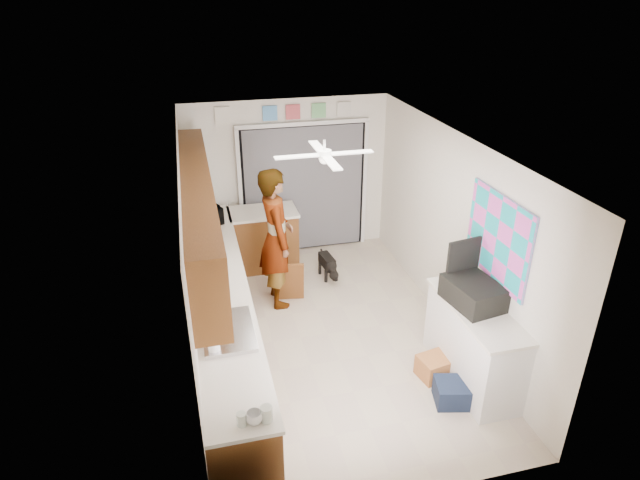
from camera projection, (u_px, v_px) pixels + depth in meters
floor at (328, 333)px, 6.87m from camera, size 5.00×5.00×0.00m
ceiling at (329, 144)px, 5.77m from camera, size 5.00×5.00×0.00m
wall_back at (288, 178)px, 8.50m from camera, size 3.20×0.00×3.20m
wall_front at (411, 388)px, 4.14m from camera, size 3.20×0.00×3.20m
wall_left at (190, 263)px, 5.97m from camera, size 0.00×5.00×5.00m
wall_right at (452, 233)px, 6.67m from camera, size 0.00×5.00×5.00m
left_base_cabinets at (223, 318)px, 6.39m from camera, size 0.60×4.80×0.90m
left_countertop at (220, 284)px, 6.18m from camera, size 0.62×4.80×0.04m
upper_cabinets at (199, 209)px, 5.94m from camera, size 0.32×4.00×0.80m
sink_basin at (228, 332)px, 5.30m from camera, size 0.50×0.76×0.06m
faucet at (208, 327)px, 5.21m from camera, size 0.03×0.03×0.22m
peninsula_base at (264, 240)px, 8.30m from camera, size 1.00×0.60×0.90m
peninsula_top at (262, 212)px, 8.10m from camera, size 1.04×0.64×0.04m
back_opening_recess at (304, 189)px, 8.61m from camera, size 2.00×0.06×2.10m
curtain_panel at (304, 190)px, 8.58m from camera, size 1.90×0.03×2.05m
door_trim_left at (241, 195)px, 8.36m from camera, size 0.06×0.04×2.10m
door_trim_right at (365, 184)px, 8.81m from camera, size 0.06×0.04×2.10m
door_trim_head at (303, 124)px, 8.11m from camera, size 2.10×0.04×0.06m
header_frame_1 at (270, 113)px, 7.95m from camera, size 0.22×0.02×0.22m
header_frame_2 at (293, 112)px, 8.03m from camera, size 0.22×0.02×0.22m
header_frame_3 at (319, 111)px, 8.12m from camera, size 0.22×0.02×0.22m
header_frame_4 at (344, 109)px, 8.20m from camera, size 0.22×0.02×0.22m
route66_sign at (223, 116)px, 7.80m from camera, size 0.22×0.02×0.26m
right_counter_base at (473, 345)px, 5.92m from camera, size 0.50×1.40×0.90m
right_counter_top at (478, 310)px, 5.71m from camera, size 0.54×1.44×0.04m
abstract_painting at (498, 238)px, 5.62m from camera, size 0.03×1.15×0.95m
ceiling_fan at (324, 155)px, 6.02m from camera, size 1.14×1.14×0.24m
microwave at (207, 214)px, 7.66m from camera, size 0.48×0.55×0.26m
soap_bottle at (208, 259)px, 6.38m from camera, size 0.15×0.15×0.31m
cup at (254, 417)px, 4.21m from camera, size 0.17×0.17×0.11m
jar_a at (266, 414)px, 4.22m from camera, size 0.12×0.12×0.14m
jar_b at (242, 419)px, 4.19m from camera, size 0.09×0.09×0.12m
paper_towel_roll at (214, 343)px, 4.96m from camera, size 0.12×0.12×0.24m
suitcase at (473, 293)px, 5.73m from camera, size 0.56×0.69×0.27m
suitcase_rim at (472, 302)px, 5.77m from camera, size 0.53×0.64×0.02m
suitcase_lid at (463, 260)px, 5.87m from camera, size 0.42×0.10×0.50m
cardboard_box at (436, 366)px, 6.09m from camera, size 0.46×0.38×0.25m
navy_crate at (454, 392)px, 5.71m from camera, size 0.47×0.42×0.25m
cabinet_door_panel at (289, 282)px, 7.41m from camera, size 0.44×0.23×0.63m
man at (276, 238)px, 7.15m from camera, size 0.49×0.72×1.96m
dog at (327, 265)px, 8.08m from camera, size 0.28×0.54×0.41m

